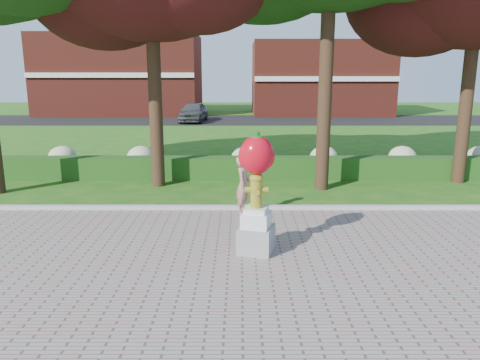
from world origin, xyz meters
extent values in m
plane|color=#1E5715|center=(0.00, 0.00, 0.00)|extent=(100.00, 100.00, 0.00)
cube|color=gray|center=(0.00, -4.00, 0.02)|extent=(40.00, 14.00, 0.04)
cube|color=#ADADA5|center=(0.00, 3.00, 0.07)|extent=(40.00, 0.18, 0.15)
cube|color=#194714|center=(0.00, 7.00, 0.40)|extent=(24.00, 0.70, 0.80)
ellipsoid|color=#B5BC8F|center=(-6.00, 8.00, 0.55)|extent=(1.10, 1.10, 0.99)
ellipsoid|color=#B5BC8F|center=(-3.00, 8.00, 0.55)|extent=(1.10, 1.10, 0.99)
ellipsoid|color=#B5BC8F|center=(1.00, 8.00, 0.55)|extent=(1.10, 1.10, 0.99)
ellipsoid|color=#B5BC8F|center=(4.00, 8.00, 0.55)|extent=(1.10, 1.10, 0.99)
ellipsoid|color=#B5BC8F|center=(7.00, 8.00, 0.55)|extent=(1.10, 1.10, 0.99)
ellipsoid|color=#B5BC8F|center=(10.00, 8.00, 0.55)|extent=(1.10, 1.10, 0.99)
cube|color=black|center=(0.00, 28.00, 0.01)|extent=(50.00, 8.00, 0.02)
cube|color=maroon|center=(-10.00, 34.00, 3.50)|extent=(14.00, 8.00, 7.00)
cube|color=maroon|center=(8.00, 34.00, 3.20)|extent=(12.00, 8.00, 6.40)
cylinder|color=black|center=(-2.00, 6.00, 3.08)|extent=(0.44, 0.44, 6.16)
cylinder|color=black|center=(3.50, 5.50, 3.64)|extent=(0.44, 0.44, 7.28)
cylinder|color=black|center=(8.50, 6.50, 2.94)|extent=(0.44, 0.44, 5.88)
cube|color=gray|center=(1.13, -0.16, 0.32)|extent=(0.86, 0.86, 0.56)
cube|color=silver|center=(1.13, -0.16, 0.76)|extent=(0.69, 0.69, 0.32)
cube|color=silver|center=(1.13, -0.16, 0.98)|extent=(0.55, 0.55, 0.11)
cylinder|color=olive|center=(1.13, -0.16, 1.35)|extent=(0.25, 0.25, 0.63)
ellipsoid|color=olive|center=(1.13, -0.16, 1.66)|extent=(0.29, 0.29, 0.21)
cylinder|color=olive|center=(0.95, -0.16, 1.41)|extent=(0.14, 0.12, 0.12)
cylinder|color=olive|center=(1.32, -0.16, 1.41)|extent=(0.14, 0.12, 0.12)
cylinder|color=olive|center=(1.13, -0.33, 1.41)|extent=(0.14, 0.14, 0.14)
cylinder|color=olive|center=(1.13, -0.16, 1.75)|extent=(0.09, 0.09, 0.06)
ellipsoid|color=red|center=(1.13, -0.16, 2.15)|extent=(0.71, 0.63, 0.82)
ellipsoid|color=red|center=(0.93, -0.16, 2.12)|extent=(0.35, 0.35, 0.52)
ellipsoid|color=red|center=(1.34, -0.16, 2.12)|extent=(0.35, 0.35, 0.52)
cylinder|color=#155F18|center=(1.13, -0.16, 2.55)|extent=(0.11, 0.11, 0.14)
ellipsoid|color=#155F18|center=(1.13, -0.16, 2.52)|extent=(0.27, 0.27, 0.09)
imported|color=#AD7562|center=(0.88, 2.60, 0.83)|extent=(0.48, 0.64, 1.59)
imported|color=#46494F|center=(-2.80, 26.56, 0.79)|extent=(2.16, 4.63, 1.53)
camera|label=1|loc=(0.79, -9.59, 3.82)|focal=35.00mm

